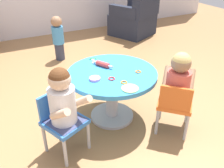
{
  "coord_description": "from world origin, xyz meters",
  "views": [
    {
      "loc": [
        -0.91,
        -1.8,
        1.55
      ],
      "look_at": [
        0.0,
        0.0,
        0.39
      ],
      "focal_mm": 38.71,
      "sensor_mm": 36.0,
      "label": 1
    }
  ],
  "objects_px": {
    "child_chair_right": "(175,104)",
    "child_chair_left": "(62,120)",
    "seated_child_right": "(178,80)",
    "craft_table": "(112,84)",
    "toddler_standing": "(58,37)",
    "rolling_pin": "(103,64)",
    "seated_child_left": "(62,99)",
    "craft_scissors": "(93,60)",
    "armchair_dark": "(135,19)"
  },
  "relations": [
    {
      "from": "child_chair_left",
      "to": "toddler_standing",
      "type": "xyz_separation_m",
      "value": [
        0.51,
        1.87,
        0.05
      ]
    },
    {
      "from": "seated_child_right",
      "to": "armchair_dark",
      "type": "relative_size",
      "value": 0.54
    },
    {
      "from": "rolling_pin",
      "to": "craft_scissors",
      "type": "height_order",
      "value": "rolling_pin"
    },
    {
      "from": "child_chair_left",
      "to": "craft_scissors",
      "type": "relative_size",
      "value": 3.78
    },
    {
      "from": "craft_table",
      "to": "seated_child_right",
      "type": "relative_size",
      "value": 1.67
    },
    {
      "from": "child_chair_right",
      "to": "rolling_pin",
      "type": "xyz_separation_m",
      "value": [
        -0.44,
        0.59,
        0.24
      ]
    },
    {
      "from": "craft_table",
      "to": "child_chair_right",
      "type": "distance_m",
      "value": 0.61
    },
    {
      "from": "seated_child_right",
      "to": "toddler_standing",
      "type": "relative_size",
      "value": 0.76
    },
    {
      "from": "craft_table",
      "to": "seated_child_right",
      "type": "height_order",
      "value": "seated_child_right"
    },
    {
      "from": "child_chair_left",
      "to": "seated_child_right",
      "type": "relative_size",
      "value": 1.05
    },
    {
      "from": "seated_child_left",
      "to": "craft_scissors",
      "type": "height_order",
      "value": "seated_child_left"
    },
    {
      "from": "seated_child_right",
      "to": "craft_table",
      "type": "bearing_deg",
      "value": 136.14
    },
    {
      "from": "child_chair_left",
      "to": "armchair_dark",
      "type": "relative_size",
      "value": 0.57
    },
    {
      "from": "seated_child_left",
      "to": "craft_scissors",
      "type": "xyz_separation_m",
      "value": [
        0.5,
        0.58,
        -0.01
      ]
    },
    {
      "from": "seated_child_left",
      "to": "child_chair_right",
      "type": "relative_size",
      "value": 0.95
    },
    {
      "from": "seated_child_left",
      "to": "seated_child_right",
      "type": "relative_size",
      "value": 1.0
    },
    {
      "from": "child_chair_right",
      "to": "craft_scissors",
      "type": "relative_size",
      "value": 3.78
    },
    {
      "from": "craft_table",
      "to": "toddler_standing",
      "type": "distance_m",
      "value": 1.66
    },
    {
      "from": "craft_scissors",
      "to": "armchair_dark",
      "type": "bearing_deg",
      "value": 48.1
    },
    {
      "from": "seated_child_left",
      "to": "seated_child_right",
      "type": "xyz_separation_m",
      "value": [
        0.99,
        -0.17,
        0.0
      ]
    },
    {
      "from": "craft_table",
      "to": "toddler_standing",
      "type": "bearing_deg",
      "value": 92.17
    },
    {
      "from": "craft_table",
      "to": "child_chair_left",
      "type": "height_order",
      "value": "child_chair_left"
    },
    {
      "from": "child_chair_right",
      "to": "armchair_dark",
      "type": "height_order",
      "value": "armchair_dark"
    },
    {
      "from": "craft_table",
      "to": "seated_child_right",
      "type": "xyz_separation_m",
      "value": [
        0.44,
        -0.42,
        0.14
      ]
    },
    {
      "from": "child_chair_right",
      "to": "rolling_pin",
      "type": "height_order",
      "value": "rolling_pin"
    },
    {
      "from": "craft_table",
      "to": "armchair_dark",
      "type": "height_order",
      "value": "armchair_dark"
    },
    {
      "from": "craft_table",
      "to": "rolling_pin",
      "type": "bearing_deg",
      "value": 100.37
    },
    {
      "from": "toddler_standing",
      "to": "craft_scissors",
      "type": "height_order",
      "value": "toddler_standing"
    },
    {
      "from": "toddler_standing",
      "to": "rolling_pin",
      "type": "xyz_separation_m",
      "value": [
        0.04,
        -1.51,
        0.18
      ]
    },
    {
      "from": "seated_child_left",
      "to": "rolling_pin",
      "type": "relative_size",
      "value": 2.41
    },
    {
      "from": "armchair_dark",
      "to": "toddler_standing",
      "type": "xyz_separation_m",
      "value": [
        -1.64,
        -0.49,
        0.05
      ]
    },
    {
      "from": "seated_child_left",
      "to": "armchair_dark",
      "type": "bearing_deg",
      "value": 48.39
    },
    {
      "from": "seated_child_right",
      "to": "armchair_dark",
      "type": "xyz_separation_m",
      "value": [
        1.14,
        2.57,
        -0.22
      ]
    },
    {
      "from": "child_chair_left",
      "to": "toddler_standing",
      "type": "distance_m",
      "value": 1.94
    },
    {
      "from": "craft_table",
      "to": "seated_child_right",
      "type": "distance_m",
      "value": 0.62
    },
    {
      "from": "rolling_pin",
      "to": "child_chair_left",
      "type": "bearing_deg",
      "value": -146.44
    },
    {
      "from": "armchair_dark",
      "to": "craft_scissors",
      "type": "xyz_separation_m",
      "value": [
        -1.63,
        -1.82,
        0.21
      ]
    },
    {
      "from": "armchair_dark",
      "to": "rolling_pin",
      "type": "bearing_deg",
      "value": -128.71
    },
    {
      "from": "child_chair_right",
      "to": "child_chair_left",
      "type": "bearing_deg",
      "value": 166.46
    },
    {
      "from": "child_chair_right",
      "to": "armchair_dark",
      "type": "bearing_deg",
      "value": 65.75
    },
    {
      "from": "toddler_standing",
      "to": "rolling_pin",
      "type": "height_order",
      "value": "toddler_standing"
    },
    {
      "from": "seated_child_right",
      "to": "craft_scissors",
      "type": "bearing_deg",
      "value": 123.1
    },
    {
      "from": "child_chair_left",
      "to": "seated_child_left",
      "type": "relative_size",
      "value": 1.05
    },
    {
      "from": "seated_child_left",
      "to": "craft_scissors",
      "type": "bearing_deg",
      "value": 49.32
    },
    {
      "from": "craft_table",
      "to": "toddler_standing",
      "type": "height_order",
      "value": "toddler_standing"
    },
    {
      "from": "seated_child_right",
      "to": "child_chair_left",
      "type": "bearing_deg",
      "value": 168.37
    },
    {
      "from": "seated_child_left",
      "to": "child_chair_right",
      "type": "xyz_separation_m",
      "value": [
        0.96,
        -0.2,
        -0.23
      ]
    },
    {
      "from": "child_chair_left",
      "to": "rolling_pin",
      "type": "bearing_deg",
      "value": 33.56
    },
    {
      "from": "craft_table",
      "to": "rolling_pin",
      "type": "xyz_separation_m",
      "value": [
        -0.03,
        0.15,
        0.16
      ]
    },
    {
      "from": "seated_child_right",
      "to": "craft_scissors",
      "type": "xyz_separation_m",
      "value": [
        -0.49,
        0.75,
        -0.01
      ]
    }
  ]
}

